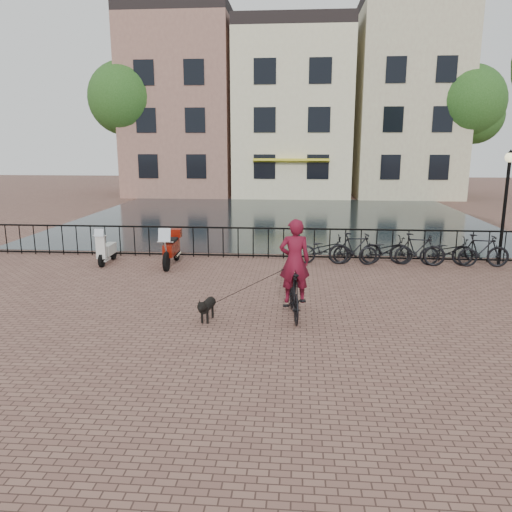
# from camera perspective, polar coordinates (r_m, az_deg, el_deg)

# --- Properties ---
(ground) EXTENTS (100.00, 100.00, 0.00)m
(ground) POSITION_cam_1_polar(r_m,az_deg,el_deg) (8.89, -1.60, -11.88)
(ground) COLOR brown
(ground) RESTS_ON ground
(canal_water) EXTENTS (20.00, 20.00, 0.00)m
(canal_water) POSITION_cam_1_polar(r_m,az_deg,el_deg) (25.62, 2.60, 4.42)
(canal_water) COLOR black
(canal_water) RESTS_ON ground
(railing) EXTENTS (20.00, 0.05, 1.02)m
(railing) POSITION_cam_1_polar(r_m,az_deg,el_deg) (16.37, 1.42, 1.47)
(railing) COLOR black
(railing) RESTS_ON ground
(canal_house_left) EXTENTS (7.50, 9.00, 12.80)m
(canal_house_left) POSITION_cam_1_polar(r_m,az_deg,el_deg) (39.04, -8.12, 16.58)
(canal_house_left) COLOR #895B4F
(canal_house_left) RESTS_ON ground
(canal_house_mid) EXTENTS (8.00, 9.50, 11.80)m
(canal_house_mid) POSITION_cam_1_polar(r_m,az_deg,el_deg) (38.10, 4.21, 16.01)
(canal_house_mid) COLOR beige
(canal_house_mid) RESTS_ON ground
(canal_house_right) EXTENTS (7.00, 9.00, 13.30)m
(canal_house_right) POSITION_cam_1_polar(r_m,az_deg,el_deg) (38.90, 16.61, 16.58)
(canal_house_right) COLOR #BAAA8A
(canal_house_right) RESTS_ON ground
(tree_far_left) EXTENTS (5.04, 5.04, 9.27)m
(tree_far_left) POSITION_cam_1_polar(r_m,az_deg,el_deg) (37.12, -14.72, 17.02)
(tree_far_left) COLOR black
(tree_far_left) RESTS_ON ground
(tree_far_right) EXTENTS (4.76, 4.76, 8.76)m
(tree_far_right) POSITION_cam_1_polar(r_m,az_deg,el_deg) (36.85, 23.10, 15.89)
(tree_far_right) COLOR black
(tree_far_right) RESTS_ON ground
(lamp_post) EXTENTS (0.30, 0.30, 3.45)m
(lamp_post) POSITION_cam_1_polar(r_m,az_deg,el_deg) (16.91, 26.73, 6.90)
(lamp_post) COLOR black
(lamp_post) RESTS_ON ground
(cyclist) EXTENTS (0.84, 1.89, 2.53)m
(cyclist) POSITION_cam_1_polar(r_m,az_deg,el_deg) (10.72, 4.40, -2.13)
(cyclist) COLOR black
(cyclist) RESTS_ON ground
(dog) EXTENTS (0.37, 0.83, 0.54)m
(dog) POSITION_cam_1_polar(r_m,az_deg,el_deg) (10.73, -5.59, -5.98)
(dog) COLOR black
(dog) RESTS_ON ground
(motorcycle) EXTENTS (0.49, 1.87, 1.33)m
(motorcycle) POSITION_cam_1_polar(r_m,az_deg,el_deg) (15.57, -9.66, 1.31)
(motorcycle) COLOR maroon
(motorcycle) RESTS_ON ground
(scooter) EXTENTS (0.40, 1.32, 1.22)m
(scooter) POSITION_cam_1_polar(r_m,az_deg,el_deg) (16.35, -16.69, 1.30)
(scooter) COLOR silver
(scooter) RESTS_ON ground
(parked_bike_0) EXTENTS (1.74, 0.67, 0.90)m
(parked_bike_0) POSITION_cam_1_polar(r_m,az_deg,el_deg) (15.80, 7.82, 0.74)
(parked_bike_0) COLOR black
(parked_bike_0) RESTS_ON ground
(parked_bike_1) EXTENTS (1.71, 0.65, 1.00)m
(parked_bike_1) POSITION_cam_1_polar(r_m,az_deg,el_deg) (15.87, 11.26, 0.85)
(parked_bike_1) COLOR black
(parked_bike_1) RESTS_ON ground
(parked_bike_2) EXTENTS (1.78, 0.82, 0.90)m
(parked_bike_2) POSITION_cam_1_polar(r_m,az_deg,el_deg) (16.02, 14.62, 0.61)
(parked_bike_2) COLOR black
(parked_bike_2) RESTS_ON ground
(parked_bike_3) EXTENTS (1.72, 0.75, 1.00)m
(parked_bike_3) POSITION_cam_1_polar(r_m,az_deg,el_deg) (16.20, 17.94, 0.71)
(parked_bike_3) COLOR black
(parked_bike_3) RESTS_ON ground
(parked_bike_4) EXTENTS (1.75, 0.72, 0.90)m
(parked_bike_4) POSITION_cam_1_polar(r_m,az_deg,el_deg) (16.46, 21.15, 0.48)
(parked_bike_4) COLOR black
(parked_bike_4) RESTS_ON ground
(parked_bike_5) EXTENTS (1.70, 0.65, 1.00)m
(parked_bike_5) POSITION_cam_1_polar(r_m,az_deg,el_deg) (16.74, 24.28, 0.57)
(parked_bike_5) COLOR black
(parked_bike_5) RESTS_ON ground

